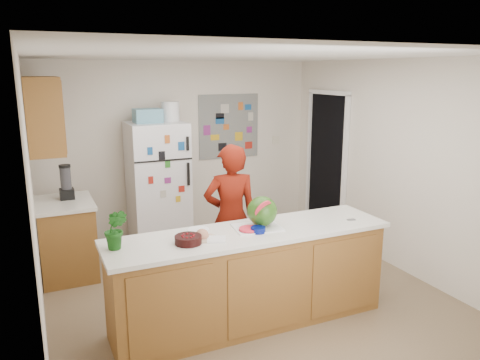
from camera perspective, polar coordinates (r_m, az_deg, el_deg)
name	(u,v)px	position (r m, az deg, el deg)	size (l,w,h in m)	color
floor	(247,296)	(5.19, 0.82, -13.97)	(4.00, 4.50, 0.02)	brown
wall_back	(181,149)	(6.83, -7.24, 3.71)	(4.00, 0.02, 2.50)	beige
wall_left	(32,205)	(4.33, -24.03, -2.85)	(0.02, 4.50, 2.50)	beige
wall_right	(400,166)	(5.88, 18.91, 1.57)	(0.02, 4.50, 2.50)	beige
ceiling	(248,55)	(4.62, 0.92, 15.04)	(4.00, 4.50, 0.02)	white
doorway	(327,164)	(7.01, 10.56, 1.93)	(0.03, 0.85, 2.04)	black
peninsula_base	(250,279)	(4.51, 1.24, -12.00)	(2.60, 0.62, 0.88)	brown
peninsula_top	(250,233)	(4.34, 1.27, -6.49)	(2.68, 0.70, 0.04)	silver
side_counter_base	(67,240)	(5.86, -20.34, -6.89)	(0.60, 0.80, 0.86)	brown
side_counter_top	(64,203)	(5.73, -20.70, -2.65)	(0.64, 0.84, 0.04)	silver
upper_cabinets	(43,115)	(5.50, -22.88, 7.36)	(0.35, 1.00, 0.80)	brown
refrigerator	(158,185)	(6.43, -9.96, -0.61)	(0.75, 0.70, 1.70)	silver
fridge_top_bin	(148,116)	(6.25, -11.20, 7.70)	(0.35, 0.28, 0.18)	#5999B2
photo_collage	(229,126)	(7.02, -1.36, 6.54)	(0.95, 0.01, 0.95)	slate
person	(231,218)	(5.08, -1.13, -4.60)	(0.59, 0.39, 1.62)	#661308
blender_appliance	(66,183)	(5.79, -20.44, -0.35)	(0.12, 0.12, 0.38)	black
cutting_board	(257,228)	(4.41, 2.12, -5.81)	(0.44, 0.33, 0.01)	silver
watermelon	(262,211)	(4.40, 2.72, -3.81)	(0.28, 0.28, 0.28)	#275D1C
watermelon_slice	(249,229)	(4.31, 1.12, -5.99)	(0.19, 0.19, 0.02)	red
cherry_bowl	(188,240)	(4.04, -6.34, -7.24)	(0.23, 0.23, 0.07)	black
white_bowl	(198,232)	(4.22, -5.09, -6.37)	(0.19, 0.19, 0.06)	white
cobalt_bowl	(258,230)	(4.29, 2.23, -6.08)	(0.14, 0.14, 0.05)	#050F5C
plate	(202,238)	(4.15, -4.64, -7.04)	(0.24, 0.24, 0.02)	#B2AB88
paper_towel	(217,239)	(4.11, -2.88, -7.21)	(0.16, 0.14, 0.02)	white
keys	(351,220)	(4.76, 13.40, -4.72)	(0.08, 0.04, 0.01)	gray
potted_plant	(116,229)	(3.98, -14.90, -5.83)	(0.19, 0.15, 0.35)	#17440F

